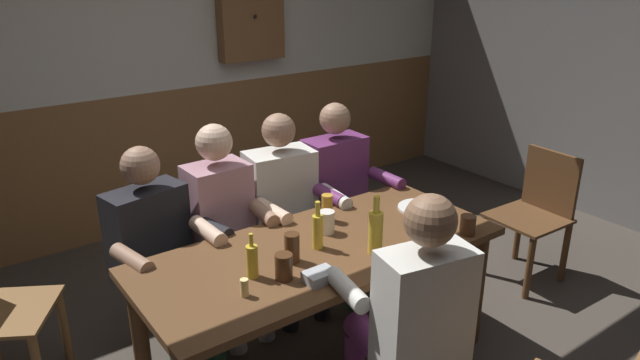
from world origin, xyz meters
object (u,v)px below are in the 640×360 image
Objects in this scene: dining_table at (321,265)px; pint_glass_4 at (284,267)px; bottle_1 at (376,231)px; person_2 at (285,205)px; bottle_0 at (252,261)px; plate_0 at (420,208)px; wall_dart_cabinet at (251,16)px; chair_empty_far_end at (536,212)px; person_3 at (342,191)px; person_4 at (412,313)px; bottle_2 at (318,230)px; pint_glass_2 at (468,225)px; pint_glass_3 at (327,222)px; person_0 at (158,247)px; pint_glass_1 at (292,248)px; person_1 at (225,222)px; condiment_caddy at (320,276)px; table_candle at (244,288)px; pint_glass_0 at (327,208)px.

pint_glass_4 is (-0.31, -0.15, 0.17)m from dining_table.
person_2 is at bearing 88.53° from bottle_1.
dining_table is at bearing 7.04° from bottle_0.
wall_dart_cabinet is at bearing 86.20° from plate_0.
wall_dart_cabinet reaches higher than bottle_1.
chair_empty_far_end is 2.96× the size of bottle_1.
person_4 reaches higher than person_3.
bottle_2 is 2.44× the size of pint_glass_2.
pint_glass_3 is at bearing -110.22° from wall_dart_cabinet.
person_4 reaches higher than person_0.
chair_empty_far_end is 8.64× the size of pint_glass_2.
wall_dart_cabinet reaches higher than person_4.
pint_glass_4 is at bearing 135.57° from person_4.
chair_empty_far_end is 1.98m from pint_glass_1.
dining_table is at bearing 106.15° from person_1.
person_0 is 0.96× the size of person_3.
pint_glass_4 is at bearing -136.67° from pint_glass_1.
pint_glass_4 is (-0.30, -0.15, -0.04)m from bottle_2.
bottle_2 is 0.18m from pint_glass_3.
wall_dart_cabinet is (0.75, 2.03, 0.84)m from pint_glass_3.
pint_glass_4 is at bearing 94.42° from chair_empty_far_end.
dining_table is 2.52m from wall_dart_cabinet.
wall_dart_cabinet is at bearing 66.11° from condiment_caddy.
table_candle is 0.32× the size of bottle_2.
person_4 is at bearing -156.72° from pint_glass_2.
person_1 is at bearing 147.22° from plate_0.
bottle_1 is (0.38, 0.06, 0.09)m from condiment_caddy.
pint_glass_3 is (0.73, -0.51, 0.14)m from person_0.
person_3 is (0.62, 0.63, 0.05)m from dining_table.
person_2 reaches higher than pint_glass_0.
pint_glass_0 reaches higher than table_candle.
person_1 is at bearing -125.50° from wall_dart_cabinet.
person_0 is at bearing -134.16° from wall_dart_cabinet.
pint_glass_4 is (-0.52, -0.38, -0.01)m from pint_glass_0.
person_1 is 1.41× the size of chair_empty_far_end.
pint_glass_3 is (0.54, 0.16, -0.02)m from bottle_0.
table_candle is 0.11× the size of wall_dart_cabinet.
pint_glass_2 reaches higher than table_candle.
person_3 is 0.60m from plate_0.
person_3 is at bearing 177.53° from person_1.
plate_0 is 0.37m from pint_glass_2.
plate_0 is 1.06m from pint_glass_4.
dining_table is 23.09× the size of table_candle.
plate_0 is (1.33, -0.59, 0.09)m from person_0.
plate_0 is (1.25, 0.21, -0.03)m from table_candle.
dining_table is 12.80× the size of pint_glass_1.
bottle_1 is at bearing -48.33° from dining_table.
person_3 reaches higher than person_2.
person_2 is 0.69m from bottle_2.
person_4 is 0.49m from bottle_1.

